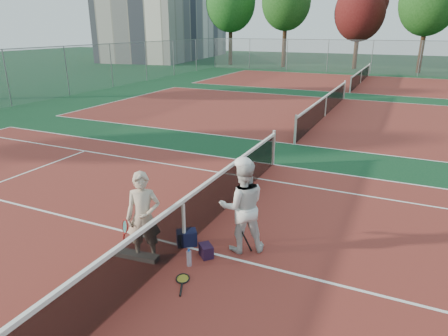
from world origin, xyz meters
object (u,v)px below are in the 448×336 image
object	(u,v)px
net_main	(184,223)
water_bottle	(189,258)
player_b	(242,206)
racket_spare	(183,279)
player_a	(144,217)
racket_red	(126,234)
racket_black_held	(242,239)
sports_bag_navy	(187,238)
apartment_block	(168,1)
sports_bag_purple	(206,251)

from	to	relation	value
net_main	water_bottle	world-z (taller)	net_main
player_b	racket_spare	xyz separation A→B (m)	(-0.53, -1.35, -0.89)
player_a	racket_red	bearing A→B (deg)	139.67
water_bottle	net_main	bearing A→B (deg)	127.41
racket_black_held	sports_bag_navy	world-z (taller)	racket_black_held
net_main	sports_bag_navy	distance (m)	0.37
racket_black_held	player_b	bearing A→B (deg)	-102.26
apartment_block	water_bottle	world-z (taller)	apartment_block
racket_spare	water_bottle	bearing A→B (deg)	-11.17
water_bottle	racket_spare	bearing A→B (deg)	-75.78
net_main	racket_spare	size ratio (longest dim) A/B	18.30
sports_bag_navy	sports_bag_purple	world-z (taller)	sports_bag_navy
racket_spare	sports_bag_purple	world-z (taller)	sports_bag_purple
net_main	racket_spare	distance (m)	1.19
net_main	player_b	world-z (taller)	player_b
sports_bag_navy	sports_bag_purple	distance (m)	0.59
apartment_block	sports_bag_purple	size ratio (longest dim) A/B	74.32
racket_black_held	sports_bag_purple	bearing A→B (deg)	2.37
player_b	racket_red	distance (m)	2.32
apartment_block	water_bottle	size ratio (longest dim) A/B	73.33
racket_spare	sports_bag_navy	distance (m)	1.17
player_b	sports_bag_navy	bearing A→B (deg)	-14.76
sports_bag_navy	water_bottle	size ratio (longest dim) A/B	1.28
player_a	player_b	size ratio (longest dim) A/B	0.94
player_a	racket_red	world-z (taller)	player_a
racket_spare	racket_red	bearing A→B (deg)	48.68
water_bottle	sports_bag_purple	bearing A→B (deg)	71.82
apartment_block	sports_bag_navy	xyz separation A→B (m)	(28.00, -43.91, -7.35)
sports_bag_purple	racket_spare	bearing A→B (deg)	-92.07
racket_black_held	sports_bag_navy	size ratio (longest dim) A/B	1.45
racket_spare	sports_bag_navy	bearing A→B (deg)	0.99
net_main	sports_bag_navy	bearing A→B (deg)	90.22
apartment_block	racket_spare	distance (m)	53.75
player_a	player_b	world-z (taller)	player_b
player_b	racket_black_held	xyz separation A→B (m)	(0.05, -0.12, -0.62)
apartment_block	water_bottle	distance (m)	53.34
player_a	sports_bag_purple	distance (m)	1.33
racket_black_held	racket_spare	size ratio (longest dim) A/B	0.93
racket_black_held	sports_bag_purple	xyz separation A→B (m)	(-0.55, -0.42, -0.16)
net_main	racket_black_held	size ratio (longest dim) A/B	19.61
player_a	player_b	xyz separation A→B (m)	(1.48, 1.07, 0.05)
racket_red	sports_bag_purple	world-z (taller)	racket_red
sports_bag_navy	racket_red	bearing A→B (deg)	-148.59
racket_black_held	player_a	bearing A→B (deg)	-2.93
net_main	sports_bag_purple	bearing A→B (deg)	-13.65
player_b	sports_bag_navy	xyz separation A→B (m)	(-1.05, -0.31, -0.75)
player_a	sports_bag_navy	distance (m)	1.11
net_main	player_a	distance (m)	0.86
player_a	water_bottle	bearing A→B (deg)	-17.42
player_b	apartment_block	bearing A→B (deg)	-87.71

